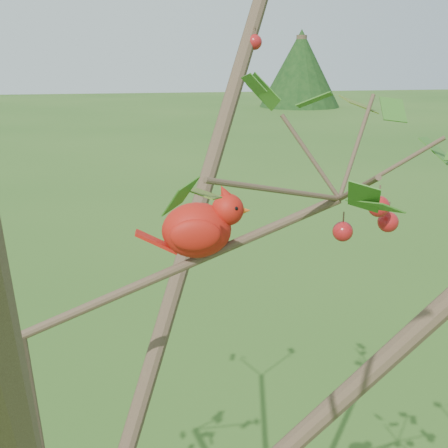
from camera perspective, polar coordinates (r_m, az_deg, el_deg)
name	(u,v)px	position (r m, az deg, el deg)	size (l,w,h in m)	color
crabapple_tree	(43,273)	(0.94, -17.95, -4.80)	(2.35, 2.05, 2.95)	#402D22
cardinal	(201,227)	(1.02, -2.40, -0.32)	(0.21, 0.11, 0.15)	red
distant_trees	(131,78)	(24.86, -9.44, 14.44)	(40.02, 11.66, 3.77)	#402D22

